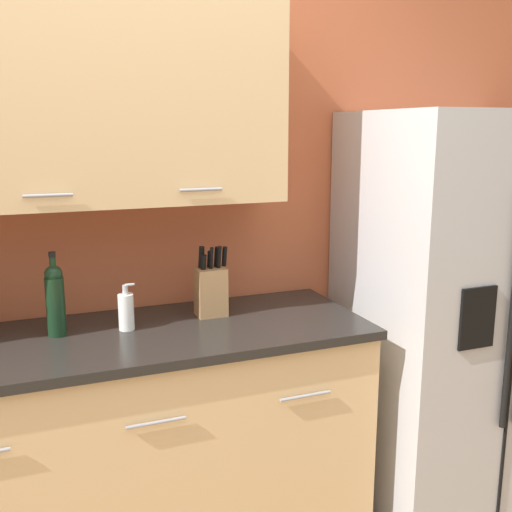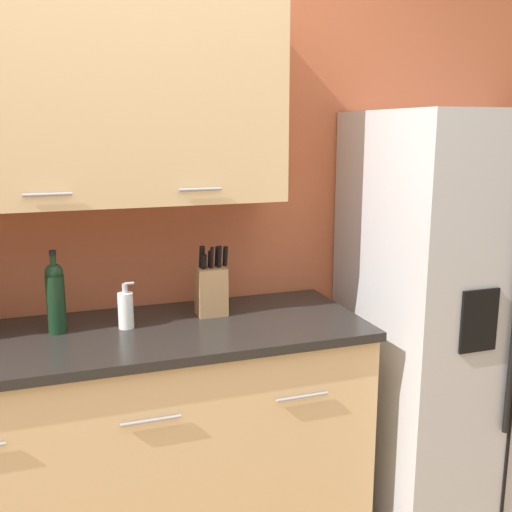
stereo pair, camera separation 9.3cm
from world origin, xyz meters
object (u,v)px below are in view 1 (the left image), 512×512
(wine_bottle, at_px, (55,299))
(knife_block, at_px, (211,289))
(refrigerator, at_px, (452,307))
(soap_dispenser, at_px, (126,311))

(wine_bottle, bearing_deg, knife_block, 2.40)
(refrigerator, relative_size, soap_dispenser, 9.67)
(refrigerator, distance_m, knife_block, 1.10)
(refrigerator, xyz_separation_m, wine_bottle, (-1.67, 0.13, 0.19))
(refrigerator, height_order, knife_block, refrigerator)
(knife_block, distance_m, soap_dispenser, 0.35)
(refrigerator, distance_m, soap_dispenser, 1.43)
(knife_block, xyz_separation_m, wine_bottle, (-0.59, -0.02, 0.03))
(refrigerator, bearing_deg, wine_bottle, 175.72)
(soap_dispenser, bearing_deg, knife_block, 9.00)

